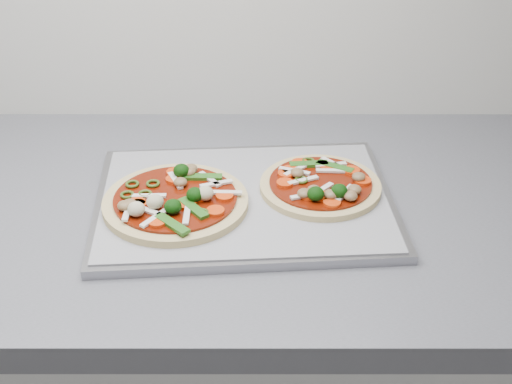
{
  "coord_description": "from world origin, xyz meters",
  "views": [
    {
      "loc": [
        -0.41,
        0.42,
        1.46
      ],
      "look_at": [
        -0.41,
        1.28,
        0.93
      ],
      "focal_mm": 50.0,
      "sensor_mm": 36.0,
      "label": 1
    }
  ],
  "objects": [
    {
      "name": "pizza_right",
      "position": [
        -0.32,
        1.31,
        0.92
      ],
      "size": [
        0.24,
        0.24,
        0.03
      ],
      "rotation": [
        0.0,
        0.0,
        0.47
      ],
      "color": "#DEC47D",
      "rests_on": "parchment"
    },
    {
      "name": "pizza_left",
      "position": [
        -0.53,
        1.27,
        0.93
      ],
      "size": [
        0.25,
        0.25,
        0.03
      ],
      "rotation": [
        0.0,
        0.0,
        0.29
      ],
      "color": "#DEC47D",
      "rests_on": "parchment"
    },
    {
      "name": "parchment",
      "position": [
        -0.43,
        1.29,
        0.91
      ],
      "size": [
        0.43,
        0.32,
        0.0
      ],
      "primitive_type": "cube",
      "rotation": [
        0.0,
        0.0,
        0.06
      ],
      "color": "gray",
      "rests_on": "baking_tray"
    },
    {
      "name": "baking_tray",
      "position": [
        -0.43,
        1.29,
        0.91
      ],
      "size": [
        0.45,
        0.35,
        0.01
      ],
      "primitive_type": "cube",
      "rotation": [
        0.0,
        0.0,
        0.07
      ],
      "color": "gray",
      "rests_on": "countertop"
    }
  ]
}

